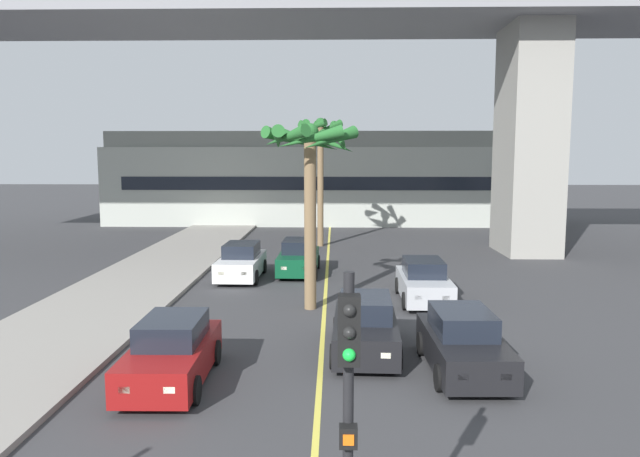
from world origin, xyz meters
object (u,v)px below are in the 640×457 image
Objects in this scene: car_queue_second at (365,327)px; palm_tree_near_median at (309,159)px; car_queue_fifth at (299,258)px; palm_tree_mid_median at (320,145)px; car_queue_fourth at (463,343)px; car_queue_third at (172,353)px; car_queue_sixth at (424,282)px; car_queue_front at (241,262)px; traffic_light_median_near at (348,407)px.

palm_tree_near_median is (-1.74, 4.76, 4.57)m from car_queue_second.
car_queue_fifth is 0.54× the size of palm_tree_mid_median.
car_queue_third is at bearing -172.79° from car_queue_fourth.
car_queue_fourth is at bearing -68.68° from car_queue_fifth.
palm_tree_near_median reaches higher than car_queue_sixth.
car_queue_second is 0.55× the size of palm_tree_mid_median.
palm_tree_mid_median is (0.79, 8.40, 5.28)m from car_queue_fifth.
car_queue_fourth is at bearing -56.08° from palm_tree_near_median.
car_queue_third is (0.22, -12.24, 0.00)m from car_queue_front.
car_queue_fifth is at bearing -95.41° from palm_tree_mid_median.
palm_tree_mid_median is at bearing 107.13° from car_queue_sixth.
car_queue_front is 0.55× the size of palm_tree_mid_median.
palm_tree_near_median reaches higher than car_queue_front.
car_queue_fourth is 0.55× the size of palm_tree_mid_median.
palm_tree_near_median reaches higher than car_queue_fourth.
car_queue_fourth is (2.39, -1.38, 0.00)m from car_queue_second.
car_queue_fourth is at bearing 7.21° from car_queue_third.
car_queue_second is at bearing 25.67° from car_queue_third.
car_queue_fifth is (2.47, 1.19, 0.00)m from car_queue_front.
palm_tree_near_median is at bearing -83.18° from car_queue_fifth.
car_queue_fifth is (-4.89, 12.53, 0.00)m from car_queue_fourth.
car_queue_fourth is 8.69m from palm_tree_near_median.
car_queue_sixth is 0.63× the size of palm_tree_near_median.
car_queue_third is 0.98× the size of traffic_light_median_near.
car_queue_fifth is (-2.50, 11.15, 0.00)m from car_queue_second.
car_queue_fifth is 9.95m from palm_tree_mid_median.
car_queue_sixth is at bearing 89.28° from car_queue_fourth.
car_queue_front is 1.00× the size of car_queue_fifth.
palm_tree_mid_median is at bearing 91.97° from traffic_light_median_near.
car_queue_front and car_queue_third have the same top height.
car_queue_fourth is (7.36, -11.34, 0.00)m from car_queue_front.
palm_tree_mid_median reaches higher than car_queue_sixth.
car_queue_sixth is (4.98, -5.19, 0.00)m from car_queue_fifth.
car_queue_third is 1.00× the size of car_queue_fifth.
car_queue_second and car_queue_third have the same top height.
traffic_light_median_near reaches higher than car_queue_second.
car_queue_second and car_queue_fifth have the same top height.
car_queue_front and car_queue_fourth have the same top height.
car_queue_third is 10.96m from car_queue_sixth.
palm_tree_near_median reaches higher than car_queue_third.
car_queue_sixth is (0.09, 7.34, 0.00)m from car_queue_fourth.
car_queue_third is at bearing -154.33° from car_queue_second.
car_queue_second is 5.27m from car_queue_third.
palm_tree_mid_median is at bearing 84.59° from car_queue_fifth.
palm_tree_near_median is at bearing -58.15° from car_queue_front.
car_queue_fourth is at bearing -30.04° from car_queue_second.
car_queue_second is 6.45m from car_queue_sixth.
car_queue_third is 0.63× the size of palm_tree_near_median.
palm_tree_near_median is (-4.22, -1.20, 4.57)m from car_queue_sixth.
car_queue_third is at bearing -131.26° from car_queue_sixth.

